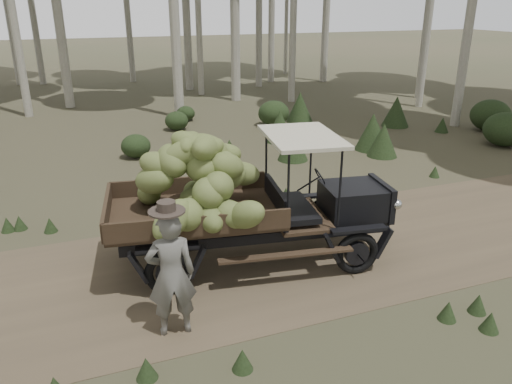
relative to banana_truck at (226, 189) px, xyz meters
The scene contains 5 objects.
ground 1.51m from the banana_truck, ahead, with size 120.00×120.00×0.00m, color #473D2B.
dirt_track 1.51m from the banana_truck, ahead, with size 70.00×4.00×0.01m, color brown.
banana_truck is the anchor object (origin of this frame).
farmer 1.99m from the banana_truck, 129.91° to the right, with size 0.69×0.52×1.95m.
undergrowth 2.44m from the banana_truck, 61.26° to the left, with size 21.08×24.42×1.24m.
Camera 1 is at (-2.77, -7.23, 4.29)m, focal length 35.00 mm.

